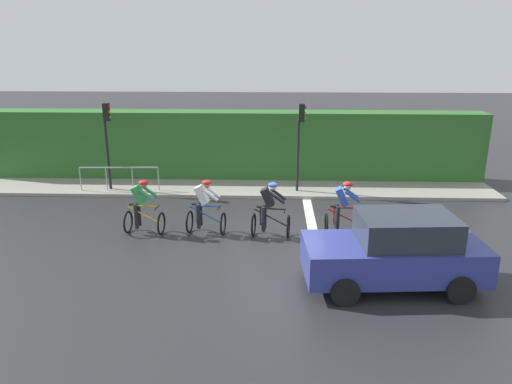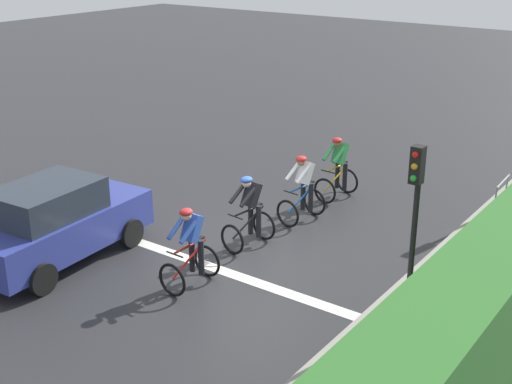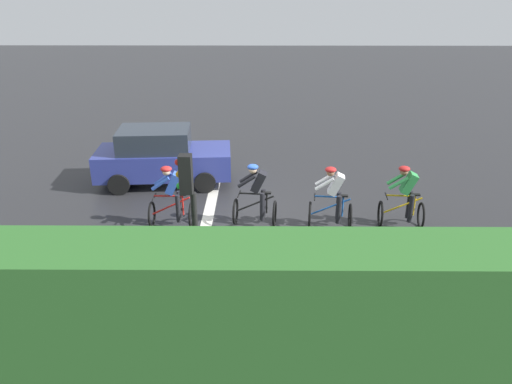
% 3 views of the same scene
% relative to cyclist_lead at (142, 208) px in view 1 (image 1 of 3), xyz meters
% --- Properties ---
extents(ground_plane, '(80.00, 80.00, 0.00)m').
position_rel_cyclist_lead_xyz_m(ground_plane, '(0.11, -4.07, -0.80)').
color(ground_plane, '#28282B').
extents(sidewalk_kerb, '(2.80, 20.22, 0.12)m').
position_rel_cyclist_lead_xyz_m(sidewalk_kerb, '(4.80, -2.07, -0.74)').
color(sidewalk_kerb, gray).
rests_on(sidewalk_kerb, ground).
extents(stone_wall_low, '(0.44, 20.22, 0.63)m').
position_rel_cyclist_lead_xyz_m(stone_wall_low, '(5.70, -2.07, -0.48)').
color(stone_wall_low, tan).
rests_on(stone_wall_low, ground).
extents(hedge_wall, '(1.10, 20.22, 2.79)m').
position_rel_cyclist_lead_xyz_m(hedge_wall, '(6.00, -2.07, 0.60)').
color(hedge_wall, '#2D6628').
rests_on(hedge_wall, ground).
extents(road_marking_stop_line, '(7.00, 0.30, 0.01)m').
position_rel_cyclist_lead_xyz_m(road_marking_stop_line, '(0.11, -5.05, -0.79)').
color(road_marking_stop_line, silver).
rests_on(road_marking_stop_line, ground).
extents(cyclist_lead, '(0.78, 1.14, 1.66)m').
position_rel_cyclist_lead_xyz_m(cyclist_lead, '(0.00, 0.00, 0.00)').
color(cyclist_lead, black).
rests_on(cyclist_lead, ground).
extents(cyclist_second, '(0.80, 1.15, 1.66)m').
position_rel_cyclist_lead_xyz_m(cyclist_second, '(0.08, -1.83, 0.00)').
color(cyclist_second, black).
rests_on(cyclist_second, ground).
extents(cyclist_mid, '(0.80, 1.15, 1.66)m').
position_rel_cyclist_lead_xyz_m(cyclist_mid, '(-0.09, -3.74, 0.00)').
color(cyclist_mid, black).
rests_on(cyclist_mid, ground).
extents(cyclist_fourth, '(0.70, 1.09, 1.66)m').
position_rel_cyclist_lead_xyz_m(cyclist_fourth, '(0.05, -5.88, 0.00)').
color(cyclist_fourth, black).
rests_on(cyclist_fourth, ground).
extents(car_navy, '(2.11, 4.21, 1.76)m').
position_rel_cyclist_lead_xyz_m(car_navy, '(-2.97, -6.69, 0.08)').
color(car_navy, navy).
rests_on(car_navy, ground).
extents(traffic_light_near_crossing, '(0.21, 0.31, 3.34)m').
position_rel_cyclist_lead_xyz_m(traffic_light_near_crossing, '(4.10, -4.79, 1.43)').
color(traffic_light_near_crossing, black).
rests_on(traffic_light_near_crossing, ground).
extents(traffic_light_far_junction, '(0.22, 0.31, 3.34)m').
position_rel_cyclist_lead_xyz_m(traffic_light_far_junction, '(4.06, 2.25, 1.43)').
color(traffic_light_far_junction, black).
rests_on(traffic_light_far_junction, ground).
extents(pedestrian_railing_kerbside, '(0.18, 2.94, 1.03)m').
position_rel_cyclist_lead_xyz_m(pedestrian_railing_kerbside, '(3.90, 1.88, -0.03)').
color(pedestrian_railing_kerbside, '#999EA3').
rests_on(pedestrian_railing_kerbside, ground).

